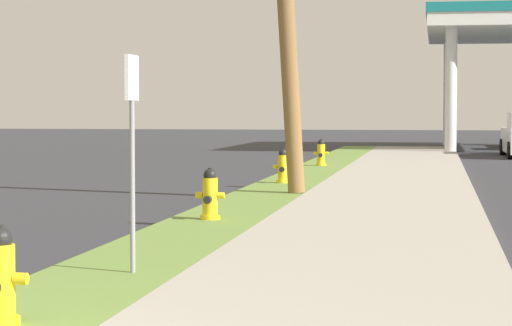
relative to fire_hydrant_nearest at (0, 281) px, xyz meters
The scene contains 5 objects.
fire_hydrant_nearest is the anchor object (origin of this frame).
fire_hydrant_second 7.65m from the fire_hydrant_nearest, 90.30° to the left, with size 0.42×0.38×0.74m.
fire_hydrant_third 15.32m from the fire_hydrant_nearest, 90.25° to the left, with size 0.42×0.37×0.74m.
fire_hydrant_fourth 22.35m from the fire_hydrant_nearest, 89.98° to the left, with size 0.42×0.37×0.74m.
street_sign_post 2.89m from the fire_hydrant_nearest, 84.37° to the left, with size 0.05×0.36×2.12m.
Camera 1 is at (3.85, -5.56, 1.72)m, focal length 75.31 mm.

